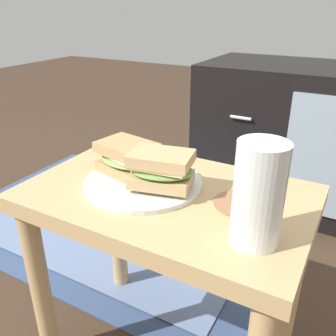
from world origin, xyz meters
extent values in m
cube|color=tan|center=(0.00, 0.00, 0.44)|extent=(0.56, 0.36, 0.04)
cylinder|color=tan|center=(-0.25, -0.14, 0.21)|extent=(0.04, 0.04, 0.43)
cylinder|color=tan|center=(-0.25, 0.14, 0.21)|extent=(0.04, 0.04, 0.43)
cylinder|color=tan|center=(0.25, 0.14, 0.21)|extent=(0.04, 0.04, 0.43)
cube|color=black|center=(0.18, 0.95, 0.29)|extent=(0.96, 0.44, 0.58)
cylinder|color=silver|center=(-0.09, 0.72, 0.41)|extent=(0.08, 0.01, 0.01)
cylinder|color=silver|center=(-0.09, 0.72, 0.19)|extent=(0.08, 0.01, 0.01)
cube|color=#384C72|center=(-0.46, 0.43, 0.00)|extent=(1.29, 0.86, 0.01)
cube|color=slate|center=(-0.46, 0.43, 0.01)|extent=(1.05, 0.70, 0.00)
cylinder|color=silver|center=(-0.06, 0.00, 0.47)|extent=(0.24, 0.24, 0.01)
cube|color=tan|center=(-0.10, 0.02, 0.48)|extent=(0.14, 0.11, 0.02)
ellipsoid|color=#8CB260|center=(-0.10, 0.02, 0.50)|extent=(0.15, 0.12, 0.02)
cube|color=beige|center=(-0.10, 0.02, 0.51)|extent=(0.13, 0.11, 0.01)
cube|color=tan|center=(-0.10, 0.02, 0.53)|extent=(0.13, 0.11, 0.02)
cube|color=tan|center=(-0.01, -0.01, 0.49)|extent=(0.13, 0.11, 0.02)
ellipsoid|color=#729E4C|center=(-0.01, -0.01, 0.51)|extent=(0.14, 0.11, 0.02)
cube|color=beige|center=(-0.01, -0.01, 0.52)|extent=(0.12, 0.09, 0.01)
cube|color=tan|center=(-0.01, -0.01, 0.53)|extent=(0.13, 0.10, 0.02)
cylinder|color=silver|center=(0.20, -0.08, 0.54)|extent=(0.08, 0.08, 0.16)
cylinder|color=#C67219|center=(0.20, -0.08, 0.53)|extent=(0.07, 0.07, 0.12)
cylinder|color=white|center=(0.20, -0.08, 0.59)|extent=(0.07, 0.07, 0.01)
cylinder|color=#996B47|center=(0.14, 0.02, 0.46)|extent=(0.10, 0.10, 0.01)
camera|label=1|loc=(0.31, -0.55, 0.80)|focal=38.66mm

